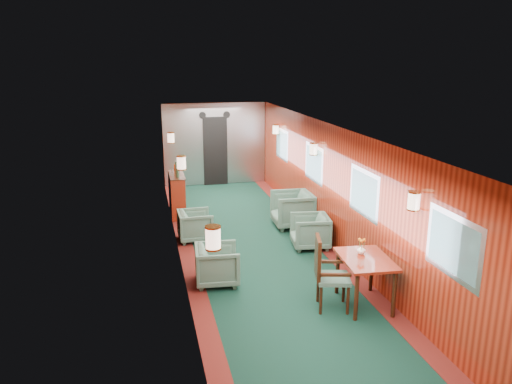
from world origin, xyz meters
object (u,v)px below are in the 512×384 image
at_px(side_chair, 326,270).
at_px(armchair_right_near, 310,231).
at_px(dining_table, 365,266).
at_px(credenza, 177,194).
at_px(armchair_left_near, 217,265).
at_px(armchair_right_far, 292,209).
at_px(armchair_left_far, 195,226).

height_order(side_chair, armchair_right_near, side_chair).
relative_size(dining_table, credenza, 0.83).
height_order(dining_table, credenza, credenza).
height_order(credenza, armchair_left_near, credenza).
bearing_deg(armchair_right_near, side_chair, -6.02).
relative_size(credenza, armchair_left_near, 1.77).
height_order(credenza, armchair_right_near, credenza).
height_order(side_chair, credenza, credenza).
bearing_deg(side_chair, credenza, 123.11).
distance_m(side_chair, armchair_right_far, 3.77).
xyz_separation_m(armchair_left_near, armchair_left_far, (-0.13, 2.12, -0.01)).
relative_size(armchair_left_near, armchair_right_far, 0.83).
distance_m(credenza, armchair_right_far, 2.81).
height_order(side_chair, armchair_right_far, side_chair).
xyz_separation_m(side_chair, credenza, (-1.81, 5.13, -0.10)).
relative_size(dining_table, armchair_left_far, 1.55).
relative_size(dining_table, side_chair, 0.95).
bearing_deg(side_chair, armchair_left_far, 129.04).
height_order(dining_table, armchair_right_near, dining_table).
bearing_deg(armchair_left_far, credenza, 5.86).
bearing_deg(credenza, armchair_right_far, -30.37).
xyz_separation_m(dining_table, armchair_right_far, (0.01, 3.75, -0.24)).
bearing_deg(armchair_left_near, armchair_left_far, 8.09).
bearing_deg(credenza, armchair_right_near, -48.62).
bearing_deg(dining_table, armchair_left_near, 152.98).
relative_size(credenza, armchair_left_far, 1.86).
xyz_separation_m(armchair_left_near, armchair_right_near, (2.03, 1.21, 0.00)).
distance_m(dining_table, armchair_right_far, 3.76).
bearing_deg(armchair_right_near, armchair_left_far, -105.18).
distance_m(credenza, armchair_right_near, 3.62).
bearing_deg(armchair_right_near, armchair_left_near, -51.52).
bearing_deg(armchair_right_near, credenza, -131.01).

